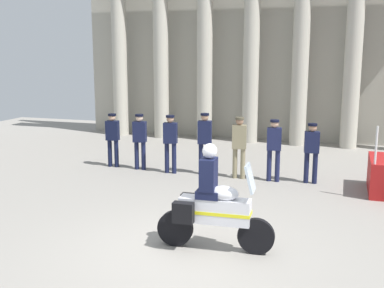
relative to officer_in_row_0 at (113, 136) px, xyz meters
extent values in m
plane|color=gray|center=(4.05, -5.28, -0.96)|extent=(28.00, 28.00, 0.00)
cube|color=#A49F91|center=(3.14, 6.21, 3.01)|extent=(14.23, 0.30, 7.93)
cylinder|color=#B2AD9E|center=(-2.33, 5.31, 2.29)|extent=(0.60, 0.60, 6.49)
cylinder|color=#B2AD9E|center=(-0.51, 5.31, 2.29)|extent=(0.60, 0.60, 6.49)
cylinder|color=#B2AD9E|center=(1.32, 5.31, 2.29)|extent=(0.60, 0.60, 6.49)
cylinder|color=#B2AD9E|center=(3.14, 5.31, 2.29)|extent=(0.60, 0.60, 6.49)
cylinder|color=#B2AD9E|center=(4.97, 5.31, 2.29)|extent=(0.60, 0.60, 6.49)
cylinder|color=#B2AD9E|center=(6.79, 5.31, 2.29)|extent=(0.60, 0.60, 6.49)
cylinder|color=silver|center=(7.35, -1.13, 0.36)|extent=(0.05, 0.05, 0.90)
cylinder|color=black|center=(-0.11, 0.00, -0.55)|extent=(0.13, 0.13, 0.82)
cylinder|color=black|center=(0.11, 0.00, -0.55)|extent=(0.13, 0.13, 0.82)
cube|color=black|center=(0.00, 0.00, 0.16)|extent=(0.41, 0.27, 0.59)
sphere|color=tan|center=(0.00, 0.00, 0.56)|extent=(0.21, 0.21, 0.21)
cylinder|color=black|center=(0.00, 0.00, 0.64)|extent=(0.24, 0.24, 0.06)
cylinder|color=#141938|center=(0.81, -0.07, -0.54)|extent=(0.13, 0.13, 0.83)
cylinder|color=#141938|center=(1.03, -0.07, -0.54)|extent=(0.13, 0.13, 0.83)
cube|color=#141938|center=(0.92, -0.07, 0.18)|extent=(0.41, 0.27, 0.61)
sphere|color=beige|center=(0.92, -0.07, 0.59)|extent=(0.21, 0.21, 0.21)
cylinder|color=black|center=(0.92, -0.07, 0.67)|extent=(0.24, 0.24, 0.06)
cylinder|color=#141938|center=(1.82, -0.19, -0.52)|extent=(0.13, 0.13, 0.88)
cylinder|color=#141938|center=(2.04, -0.19, -0.52)|extent=(0.13, 0.13, 0.88)
cube|color=#141938|center=(1.93, -0.19, 0.21)|extent=(0.41, 0.27, 0.59)
sphere|color=tan|center=(1.93, -0.19, 0.61)|extent=(0.21, 0.21, 0.21)
cylinder|color=black|center=(1.93, -0.19, 0.69)|extent=(0.24, 0.24, 0.06)
cylinder|color=#141938|center=(2.79, -0.04, -0.51)|extent=(0.13, 0.13, 0.89)
cylinder|color=#141938|center=(3.01, -0.04, -0.51)|extent=(0.13, 0.13, 0.89)
cube|color=#141938|center=(2.90, -0.04, 0.26)|extent=(0.41, 0.27, 0.65)
sphere|color=tan|center=(2.90, -0.04, 0.69)|extent=(0.21, 0.21, 0.21)
cylinder|color=black|center=(2.90, -0.04, 0.77)|extent=(0.24, 0.24, 0.06)
cylinder|color=#847A5B|center=(3.81, -0.17, -0.54)|extent=(0.13, 0.13, 0.84)
cylinder|color=#847A5B|center=(4.03, -0.17, -0.54)|extent=(0.13, 0.13, 0.84)
cube|color=#847A5B|center=(3.92, -0.17, 0.21)|extent=(0.41, 0.27, 0.65)
sphere|color=#997056|center=(3.92, -0.17, 0.64)|extent=(0.21, 0.21, 0.21)
cylinder|color=#4F4937|center=(3.92, -0.17, 0.72)|extent=(0.24, 0.24, 0.06)
cylinder|color=#191E42|center=(4.76, -0.19, -0.53)|extent=(0.13, 0.13, 0.86)
cylinder|color=#191E42|center=(4.98, -0.19, -0.53)|extent=(0.13, 0.13, 0.86)
cube|color=#191E42|center=(4.87, -0.19, 0.20)|extent=(0.41, 0.27, 0.60)
sphere|color=tan|center=(4.87, -0.19, 0.61)|extent=(0.21, 0.21, 0.21)
cylinder|color=black|center=(4.87, -0.19, 0.69)|extent=(0.24, 0.24, 0.06)
cylinder|color=#141938|center=(5.73, -0.07, -0.54)|extent=(0.13, 0.13, 0.83)
cylinder|color=#141938|center=(5.95, -0.07, -0.54)|extent=(0.13, 0.13, 0.83)
cube|color=#141938|center=(5.84, -0.07, 0.15)|extent=(0.41, 0.27, 0.56)
sphere|color=tan|center=(5.84, -0.07, 0.54)|extent=(0.21, 0.21, 0.21)
cylinder|color=black|center=(5.84, -0.07, 0.62)|extent=(0.24, 0.24, 0.06)
cylinder|color=black|center=(5.29, -5.03, -0.64)|extent=(0.64, 0.13, 0.64)
cylinder|color=black|center=(3.84, -5.10, -0.64)|extent=(0.65, 0.17, 0.64)
cube|color=silver|center=(4.57, -5.06, -0.24)|extent=(1.25, 0.38, 0.44)
ellipsoid|color=silver|center=(4.72, -5.05, 0.08)|extent=(0.53, 0.34, 0.26)
cube|color=yellow|center=(4.57, -5.06, -0.26)|extent=(1.27, 0.39, 0.06)
cube|color=silver|center=(5.17, -5.03, 0.38)|extent=(0.18, 0.41, 0.47)
cube|color=black|center=(4.05, -4.83, -0.24)|extent=(0.37, 0.20, 0.36)
cube|color=black|center=(4.08, -5.35, -0.24)|extent=(0.37, 0.20, 0.36)
cube|color=#141938|center=(4.45, -5.07, 0.05)|extent=(0.42, 0.36, 0.14)
cube|color=#141938|center=(4.45, -5.07, 0.40)|extent=(0.28, 0.37, 0.56)
sphere|color=silver|center=(4.47, -5.07, 0.81)|extent=(0.26, 0.26, 0.26)
camera|label=1|loc=(6.62, -12.72, 2.46)|focal=44.61mm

